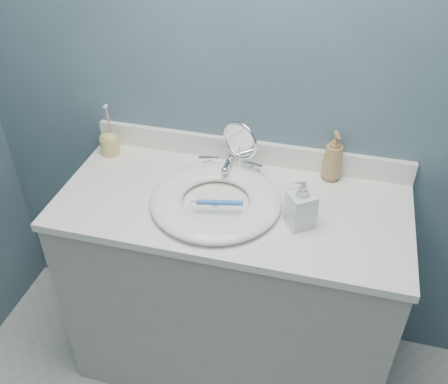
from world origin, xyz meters
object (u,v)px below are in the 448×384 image
(soap_bottle_amber, at_px, (333,156))
(soap_bottle_clear, at_px, (301,202))
(toothbrush_holder, at_px, (109,142))
(makeup_mirror, at_px, (240,147))

(soap_bottle_amber, relative_size, soap_bottle_clear, 1.06)
(soap_bottle_clear, distance_m, toothbrush_holder, 0.82)
(makeup_mirror, bearing_deg, soap_bottle_clear, -17.04)
(soap_bottle_amber, bearing_deg, soap_bottle_clear, -122.40)
(soap_bottle_clear, bearing_deg, toothbrush_holder, -142.28)
(makeup_mirror, xyz_separation_m, soap_bottle_clear, (0.25, -0.23, -0.03))
(makeup_mirror, distance_m, soap_bottle_amber, 0.34)
(soap_bottle_amber, distance_m, toothbrush_holder, 0.86)
(makeup_mirror, relative_size, soap_bottle_amber, 1.15)
(makeup_mirror, distance_m, soap_bottle_clear, 0.34)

